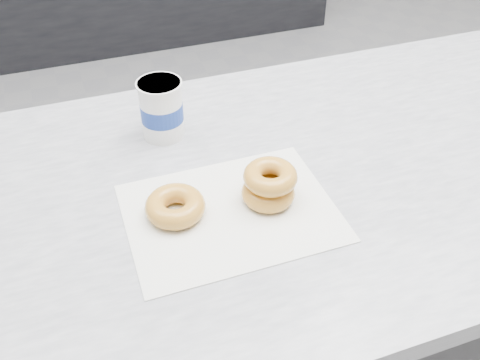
% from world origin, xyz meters
% --- Properties ---
extents(ground, '(5.00, 5.00, 0.00)m').
position_xyz_m(ground, '(0.00, 0.00, 0.00)').
color(ground, gray).
rests_on(ground, ground).
extents(counter, '(3.06, 0.76, 0.90)m').
position_xyz_m(counter, '(0.00, -0.60, 0.45)').
color(counter, '#333335').
rests_on(counter, ground).
extents(wax_paper, '(0.34, 0.26, 0.00)m').
position_xyz_m(wax_paper, '(-0.27, -0.67, 0.90)').
color(wax_paper, silver).
rests_on(wax_paper, counter).
extents(donut_single, '(0.12, 0.12, 0.03)m').
position_xyz_m(donut_single, '(-0.35, -0.64, 0.92)').
color(donut_single, gold).
rests_on(donut_single, wax_paper).
extents(donut_stack, '(0.13, 0.13, 0.06)m').
position_xyz_m(donut_stack, '(-0.19, -0.66, 0.93)').
color(donut_stack, gold).
rests_on(donut_stack, wax_paper).
extents(coffee_cup, '(0.10, 0.10, 0.12)m').
position_xyz_m(coffee_cup, '(-0.32, -0.41, 0.96)').
color(coffee_cup, white).
rests_on(coffee_cup, counter).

